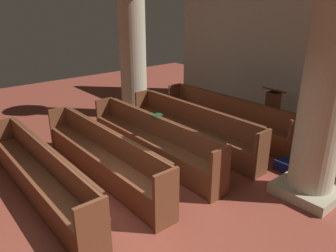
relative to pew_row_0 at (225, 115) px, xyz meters
name	(u,v)px	position (x,y,z in m)	size (l,w,h in m)	color
ground_plane	(117,215)	(1.12, -3.81, -0.50)	(19.20, 19.20, 0.00)	brown
back_wall	(327,38)	(1.12, 2.27, 1.75)	(10.00, 0.16, 4.50)	beige
pew_row_0	(225,115)	(0.00, 0.00, 0.00)	(3.74, 0.47, 0.92)	brown
pew_row_1	(192,125)	(0.00, -1.13, 0.00)	(3.74, 0.46, 0.92)	brown
pew_row_2	(152,138)	(0.00, -2.26, 0.00)	(3.74, 0.47, 0.92)	brown
pew_row_3	(102,154)	(0.00, -3.39, 0.00)	(3.74, 0.46, 0.92)	brown
pew_row_4	(40,173)	(0.00, -4.52, 0.00)	(3.74, 0.46, 0.92)	brown
pillar_aisle_side	(327,84)	(2.72, -1.00, 1.42)	(1.05, 1.05, 3.69)	tan
pillar_far_side	(133,47)	(-2.67, -0.84, 1.42)	(1.05, 1.05, 3.69)	tan
lectern	(272,111)	(0.50, 1.24, -0.05)	(0.48, 0.45, 1.08)	brown
hymn_book	(157,115)	(-0.06, -2.07, 0.43)	(0.14, 0.22, 0.02)	#194723
kneeler_box_navy	(286,165)	(2.02, -0.53, -0.40)	(0.37, 0.31, 0.20)	navy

